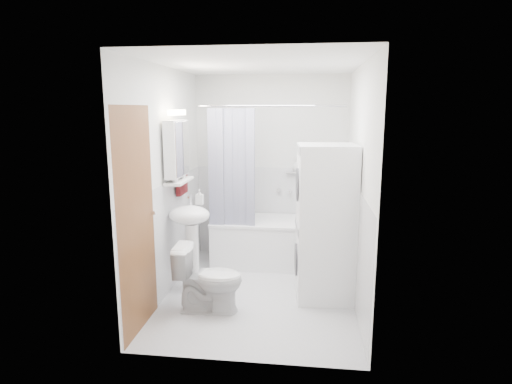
# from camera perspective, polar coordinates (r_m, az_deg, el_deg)

# --- Properties ---
(floor) EXTENTS (2.60, 2.60, 0.00)m
(floor) POSITION_cam_1_polar(r_m,az_deg,el_deg) (4.78, 0.49, -13.27)
(floor) COLOR silver
(floor) RESTS_ON ground
(room_walls) EXTENTS (2.60, 2.60, 2.60)m
(room_walls) POSITION_cam_1_polar(r_m,az_deg,el_deg) (4.38, 0.53, 4.74)
(room_walls) COLOR silver
(room_walls) RESTS_ON ground
(wainscot) EXTENTS (1.98, 2.58, 2.58)m
(wainscot) POSITION_cam_1_polar(r_m,az_deg,el_deg) (4.84, 0.90, -5.36)
(wainscot) COLOR white
(wainscot) RESTS_ON ground
(door) EXTENTS (0.05, 2.00, 2.00)m
(door) POSITION_cam_1_polar(r_m,az_deg,el_deg) (4.16, -13.51, -2.74)
(door) COLOR brown
(door) RESTS_ON ground
(bathtub) EXTENTS (1.51, 0.72, 0.58)m
(bathtub) POSITION_cam_1_polar(r_m,az_deg,el_deg) (5.52, 2.20, -6.35)
(bathtub) COLOR white
(bathtub) RESTS_ON ground
(tub_spout) EXTENTS (0.04, 0.12, 0.04)m
(tub_spout) POSITION_cam_1_polar(r_m,az_deg,el_deg) (5.68, 4.54, 0.16)
(tub_spout) COLOR silver
(tub_spout) RESTS_ON room_walls
(curtain_rod) EXTENTS (1.69, 0.02, 0.02)m
(curtain_rod) POSITION_cam_1_polar(r_m,az_deg,el_deg) (4.97, 2.05, 11.41)
(curtain_rod) COLOR silver
(curtain_rod) RESTS_ON room_walls
(shower_curtain) EXTENTS (0.55, 0.02, 1.45)m
(shower_curtain) POSITION_cam_1_polar(r_m,az_deg,el_deg) (5.08, -3.33, 2.91)
(shower_curtain) COLOR #131542
(shower_curtain) RESTS_ON curtain_rod
(sink) EXTENTS (0.44, 0.37, 1.04)m
(sink) POSITION_cam_1_polar(r_m,az_deg,el_deg) (4.67, -8.76, -4.79)
(sink) COLOR white
(sink) RESTS_ON ground
(medicine_cabinet) EXTENTS (0.13, 0.50, 0.71)m
(medicine_cabinet) POSITION_cam_1_polar(r_m,az_deg,el_deg) (4.66, -10.51, 5.90)
(medicine_cabinet) COLOR white
(medicine_cabinet) RESTS_ON room_walls
(shelf) EXTENTS (0.18, 0.54, 0.02)m
(shelf) POSITION_cam_1_polar(r_m,az_deg,el_deg) (4.70, -10.18, 1.47)
(shelf) COLOR silver
(shelf) RESTS_ON room_walls
(shower_caddy) EXTENTS (0.22, 0.06, 0.02)m
(shower_caddy) POSITION_cam_1_polar(r_m,az_deg,el_deg) (5.63, 5.08, 2.65)
(shower_caddy) COLOR silver
(shower_caddy) RESTS_ON room_walls
(towel) EXTENTS (0.07, 0.30, 0.74)m
(towel) POSITION_cam_1_polar(r_m,az_deg,el_deg) (4.93, -9.94, 4.04)
(towel) COLOR #571620
(towel) RESTS_ON room_walls
(washer_dryer) EXTENTS (0.63, 0.62, 1.62)m
(washer_dryer) POSITION_cam_1_polar(r_m,az_deg,el_deg) (4.48, 9.16, -4.08)
(washer_dryer) COLOR white
(washer_dryer) RESTS_ON ground
(toilet) EXTENTS (0.68, 0.40, 0.65)m
(toilet) POSITION_cam_1_polar(r_m,az_deg,el_deg) (4.30, -6.31, -11.45)
(toilet) COLOR white
(toilet) RESTS_ON ground
(soap_pump) EXTENTS (0.08, 0.17, 0.08)m
(soap_pump) POSITION_cam_1_polar(r_m,az_deg,el_deg) (4.84, -7.52, -1.20)
(soap_pump) COLOR gray
(soap_pump) RESTS_ON sink
(shelf_bottle) EXTENTS (0.07, 0.18, 0.07)m
(shelf_bottle) POSITION_cam_1_polar(r_m,az_deg,el_deg) (4.55, -10.76, 1.75)
(shelf_bottle) COLOR gray
(shelf_bottle) RESTS_ON shelf
(shelf_cup) EXTENTS (0.10, 0.09, 0.10)m
(shelf_cup) POSITION_cam_1_polar(r_m,az_deg,el_deg) (4.80, -9.79, 2.45)
(shelf_cup) COLOR gray
(shelf_cup) RESTS_ON shelf
(shampoo_a) EXTENTS (0.13, 0.17, 0.13)m
(shampoo_a) POSITION_cam_1_polar(r_m,az_deg,el_deg) (5.62, 5.52, 3.41)
(shampoo_a) COLOR gray
(shampoo_a) RESTS_ON shower_caddy
(shampoo_b) EXTENTS (0.08, 0.21, 0.08)m
(shampoo_b) POSITION_cam_1_polar(r_m,az_deg,el_deg) (5.62, 6.74, 3.13)
(shampoo_b) COLOR #284DA3
(shampoo_b) RESTS_ON shower_caddy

